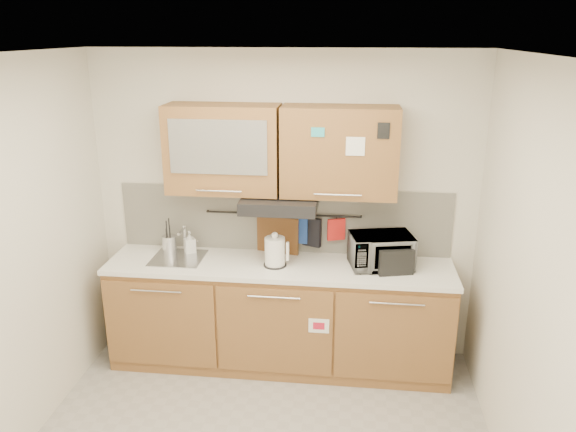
# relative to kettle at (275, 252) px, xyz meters

# --- Properties ---
(ceiling) EXTENTS (3.20, 3.20, 0.00)m
(ceiling) POSITION_rel_kettle_xyz_m (0.03, -1.15, 1.57)
(ceiling) COLOR white
(ceiling) RESTS_ON wall_back
(wall_back) EXTENTS (3.20, 0.00, 3.20)m
(wall_back) POSITION_rel_kettle_xyz_m (0.03, 0.35, 0.27)
(wall_back) COLOR silver
(wall_back) RESTS_ON ground
(wall_left) EXTENTS (0.00, 3.00, 3.00)m
(wall_left) POSITION_rel_kettle_xyz_m (-1.57, -1.15, 0.27)
(wall_left) COLOR silver
(wall_left) RESTS_ON ground
(wall_right) EXTENTS (0.00, 3.00, 3.00)m
(wall_right) POSITION_rel_kettle_xyz_m (1.63, -1.15, 0.27)
(wall_right) COLOR silver
(wall_right) RESTS_ON ground
(base_cabinet) EXTENTS (2.80, 0.64, 0.88)m
(base_cabinet) POSITION_rel_kettle_xyz_m (0.03, 0.04, -0.63)
(base_cabinet) COLOR #9C6437
(base_cabinet) RESTS_ON floor
(countertop) EXTENTS (2.82, 0.62, 0.04)m
(countertop) POSITION_rel_kettle_xyz_m (0.03, 0.04, -0.13)
(countertop) COLOR white
(countertop) RESTS_ON base_cabinet
(backsplash) EXTENTS (2.80, 0.02, 0.56)m
(backsplash) POSITION_rel_kettle_xyz_m (0.03, 0.34, 0.17)
(backsplash) COLOR silver
(backsplash) RESTS_ON countertop
(upper_cabinets) EXTENTS (1.82, 0.37, 0.70)m
(upper_cabinets) POSITION_rel_kettle_xyz_m (0.02, 0.17, 0.80)
(upper_cabinets) COLOR #9C6437
(upper_cabinets) RESTS_ON wall_back
(range_hood) EXTENTS (0.60, 0.46, 0.10)m
(range_hood) POSITION_rel_kettle_xyz_m (0.03, 0.10, 0.39)
(range_hood) COLOR black
(range_hood) RESTS_ON upper_cabinets
(sink) EXTENTS (0.42, 0.40, 0.26)m
(sink) POSITION_rel_kettle_xyz_m (-0.82, 0.06, -0.11)
(sink) COLOR silver
(sink) RESTS_ON countertop
(utensil_rail) EXTENTS (1.30, 0.02, 0.02)m
(utensil_rail) POSITION_rel_kettle_xyz_m (0.03, 0.30, 0.23)
(utensil_rail) COLOR black
(utensil_rail) RESTS_ON backsplash
(utensil_crock) EXTENTS (0.13, 0.13, 0.30)m
(utensil_crock) POSITION_rel_kettle_xyz_m (-0.93, 0.18, -0.04)
(utensil_crock) COLOR silver
(utensil_crock) RESTS_ON countertop
(kettle) EXTENTS (0.21, 0.18, 0.29)m
(kettle) POSITION_rel_kettle_xyz_m (0.00, 0.00, 0.00)
(kettle) COLOR silver
(kettle) RESTS_ON countertop
(toaster) EXTENTS (0.31, 0.23, 0.21)m
(toaster) POSITION_rel_kettle_xyz_m (0.94, -0.02, -0.01)
(toaster) COLOR black
(toaster) RESTS_ON countertop
(microwave) EXTENTS (0.54, 0.43, 0.27)m
(microwave) POSITION_rel_kettle_xyz_m (0.84, 0.08, 0.02)
(microwave) COLOR #999999
(microwave) RESTS_ON countertop
(soap_bottle) EXTENTS (0.12, 0.12, 0.19)m
(soap_bottle) POSITION_rel_kettle_xyz_m (-0.76, 0.18, -0.02)
(soap_bottle) COLOR #999999
(soap_bottle) RESTS_ON countertop
(cutting_board) EXTENTS (0.36, 0.11, 0.45)m
(cutting_board) POSITION_rel_kettle_xyz_m (-0.02, 0.28, -0.02)
(cutting_board) COLOR brown
(cutting_board) RESTS_ON utensil_rail
(oven_mitt) EXTENTS (0.14, 0.05, 0.22)m
(oven_mitt) POSITION_rel_kettle_xyz_m (0.17, 0.28, 0.09)
(oven_mitt) COLOR #214299
(oven_mitt) RESTS_ON utensil_rail
(dark_pouch) EXTENTS (0.16, 0.10, 0.25)m
(dark_pouch) POSITION_rel_kettle_xyz_m (0.27, 0.28, 0.08)
(dark_pouch) COLOR black
(dark_pouch) RESTS_ON utensil_rail
(pot_holder) EXTENTS (0.15, 0.07, 0.18)m
(pot_holder) POSITION_rel_kettle_xyz_m (0.48, 0.28, 0.11)
(pot_holder) COLOR red
(pot_holder) RESTS_ON utensil_rail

